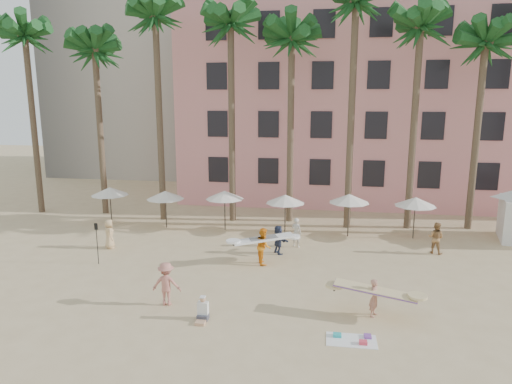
{
  "coord_description": "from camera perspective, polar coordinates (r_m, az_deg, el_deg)",
  "views": [
    {
      "loc": [
        1.78,
        -15.86,
        8.59
      ],
      "look_at": [
        -1.83,
        6.0,
        4.0
      ],
      "focal_mm": 32.0,
      "sensor_mm": 36.0,
      "label": 1
    }
  ],
  "objects": [
    {
      "name": "seated_man",
      "position": [
        18.63,
        -6.69,
        -14.69
      ],
      "size": [
        0.42,
        0.74,
        0.96
      ],
      "color": "#3F3F4C",
      "rests_on": "ground"
    },
    {
      "name": "paddle",
      "position": [
        25.27,
        -19.28,
        -5.48
      ],
      "size": [
        0.18,
        0.04,
        2.23
      ],
      "color": "black",
      "rests_on": "ground"
    },
    {
      "name": "beach_towel",
      "position": [
        17.64,
        12.01,
        -17.58
      ],
      "size": [
        1.81,
        1.02,
        0.14
      ],
      "color": "white",
      "rests_on": "ground"
    },
    {
      "name": "carrier_yellow",
      "position": [
        19.18,
        14.62,
        -12.31
      ],
      "size": [
        3.28,
        1.28,
        1.55
      ],
      "color": "tan",
      "rests_on": "ground"
    },
    {
      "name": "beachgoers",
      "position": [
        23.97,
        0.35,
        -7.06
      ],
      "size": [
        19.48,
        9.59,
        1.86
      ],
      "color": "#2D344E",
      "rests_on": "ground"
    },
    {
      "name": "pink_hotel",
      "position": [
        42.19,
        16.76,
        10.42
      ],
      "size": [
        35.0,
        14.0,
        16.0
      ],
      "primitive_type": "cube",
      "color": "pink",
      "rests_on": "ground"
    },
    {
      "name": "umbrella_row",
      "position": [
        29.43,
        -0.19,
        -0.58
      ],
      "size": [
        22.5,
        2.7,
        2.73
      ],
      "color": "#332B23",
      "rests_on": "ground"
    },
    {
      "name": "ground",
      "position": [
        18.12,
        2.73,
        -16.6
      ],
      "size": [
        120.0,
        120.0,
        0.0
      ],
      "primitive_type": "plane",
      "color": "#D1B789",
      "rests_on": "ground"
    },
    {
      "name": "carrier_white",
      "position": [
        24.04,
        0.94,
        -6.62
      ],
      "size": [
        3.25,
        1.98,
        1.94
      ],
      "color": "orange",
      "rests_on": "ground"
    },
    {
      "name": "palm_row",
      "position": [
        31.19,
        7.37,
        19.68
      ],
      "size": [
        44.4,
        5.4,
        16.3
      ],
      "color": "brown",
      "rests_on": "ground"
    }
  ]
}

